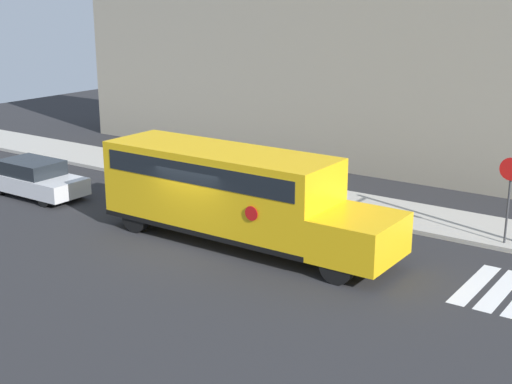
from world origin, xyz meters
TOP-DOWN VIEW (x-y plane):
  - ground_plane at (0.00, 0.00)m, footprint 60.00×60.00m
  - sidewalk_strip at (0.00, 6.50)m, footprint 44.00×3.00m
  - building_backdrop at (0.00, 13.00)m, footprint 32.00×4.00m
  - school_bus at (0.78, 0.95)m, footprint 10.04×2.57m
  - parked_car at (-8.72, 0.75)m, footprint 4.23×1.80m
  - stop_sign at (8.17, 5.42)m, footprint 0.72×0.10m

SIDE VIEW (x-z plane):
  - ground_plane at x=0.00m, z-range 0.00..0.00m
  - sidewalk_strip at x=0.00m, z-range 0.00..0.15m
  - parked_car at x=-8.72m, z-range 0.00..1.41m
  - school_bus at x=0.78m, z-range 0.21..3.20m
  - stop_sign at x=8.17m, z-range 0.48..3.39m
  - building_backdrop at x=0.00m, z-range 0.00..10.90m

